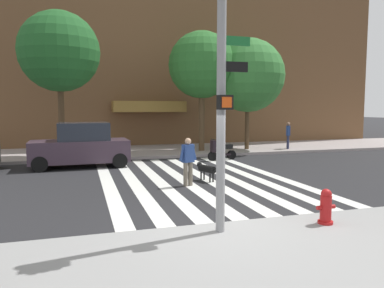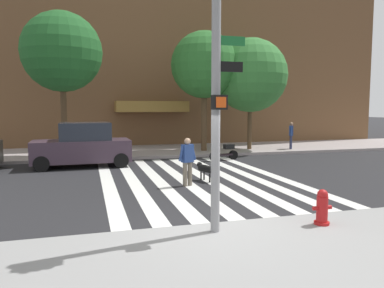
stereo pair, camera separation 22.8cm
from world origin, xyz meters
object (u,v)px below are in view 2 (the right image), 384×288
Objects in this scene: street_tree_middle at (204,65)px; dog_on_leash at (206,169)px; traffic_light_pole at (217,62)px; street_tree_further at (250,75)px; street_tree_nearest at (62,52)px; parked_car_behind_first at (83,146)px; fire_hydrant at (322,207)px; pedestrian_dog_walker at (187,159)px; pedestrian_bystander at (291,134)px; parked_scooter at (224,151)px.

street_tree_middle is 6.17× the size of dog_on_leash.
street_tree_further is (7.06, 13.73, 1.08)m from traffic_light_pole.
parked_car_behind_first is at bearing -70.46° from street_tree_nearest.
fire_hydrant is at bearing -64.64° from parked_car_behind_first.
fire_hydrant is 0.47× the size of pedestrian_dog_walker.
street_tree_nearest is at bearing 114.27° from fire_hydrant.
pedestrian_bystander is at bearing 12.36° from parked_car_behind_first.
street_tree_nearest reaches higher than pedestrian_dog_walker.
fire_hydrant is at bearing -65.73° from street_tree_nearest.
street_tree_middle is at bearing 82.62° from fire_hydrant.
traffic_light_pole is 5.78m from pedestrian_dog_walker.
pedestrian_dog_walker is 1.46× the size of dog_on_leash.
traffic_light_pole is at bearing -106.12° from dog_on_leash.
street_tree_nearest is 4.44× the size of pedestrian_bystander.
parked_car_behind_first is 2.65× the size of parked_scooter.
parked_car_behind_first is at bearing -154.01° from street_tree_middle.
pedestrian_dog_walker is (3.46, -5.33, -0.02)m from parked_car_behind_first.
street_tree_nearest is at bearing -179.40° from pedestrian_bystander.
traffic_light_pole is 1.35× the size of parked_car_behind_first.
parked_car_behind_first reaches higher than parked_scooter.
street_tree_middle is 10.19m from pedestrian_dog_walker.
parked_car_behind_first is 5.23m from street_tree_nearest.
fire_hydrant is at bearing -99.72° from parked_scooter.
pedestrian_bystander reaches higher than dog_on_leash.
pedestrian_bystander is (8.76, 8.01, 0.15)m from pedestrian_dog_walker.
street_tree_middle is at bearing 68.76° from pedestrian_dog_walker.
pedestrian_dog_walker is 1.00× the size of pedestrian_bystander.
street_tree_further is 4.36m from pedestrian_bystander.
traffic_light_pole is 0.84× the size of street_tree_middle.
street_tree_middle is (7.72, 0.79, -0.31)m from street_tree_nearest.
street_tree_further is at bearing 55.90° from dog_on_leash.
street_tree_further is (2.88, 3.16, 4.12)m from parked_scooter.
parked_scooter is at bearing -154.64° from pedestrian_bystander.
parked_scooter is 0.24× the size of street_tree_further.
parked_scooter is 5.44m from dog_on_leash.
fire_hydrant is 15.21m from street_tree_nearest.
dog_on_leash is (5.23, -7.22, -4.98)m from street_tree_nearest.
street_tree_nearest is at bearing -175.93° from street_tree_further.
traffic_light_pole is at bearing -111.61° from parked_scooter.
dog_on_leash is at bearing -124.10° from street_tree_further.
street_tree_further is at bearing 62.78° from traffic_light_pole.
parked_car_behind_first is at bearing 132.78° from dog_on_leash.
traffic_light_pole reaches higher than fire_hydrant.
pedestrian_dog_walker is at bearing -143.29° from dog_on_leash.
traffic_light_pole is at bearing -98.79° from pedestrian_dog_walker.
parked_car_behind_first is 3.84× the size of dog_on_leash.
traffic_light_pole is 13.59m from street_tree_nearest.
fire_hydrant is 0.47× the size of pedestrian_bystander.
street_tree_middle is at bearing 72.72° from dog_on_leash.
street_tree_further reaches higher than parked_car_behind_first.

